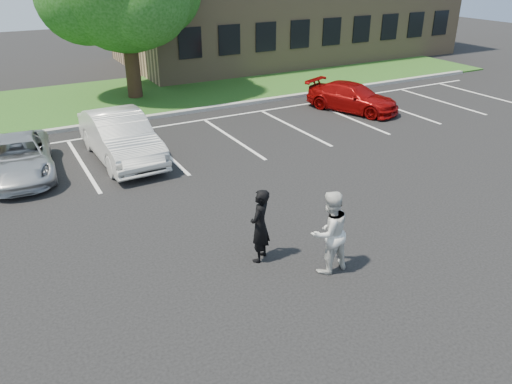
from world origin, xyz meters
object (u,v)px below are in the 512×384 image
man_black_suit (260,226)px  car_white_sedan (121,137)px  car_silver_minivan (18,158)px  car_red_compact (352,97)px  man_white_shirt (329,232)px

man_black_suit → car_white_sedan: bearing=-122.2°
man_black_suit → car_silver_minivan: size_ratio=0.40×
man_black_suit → car_red_compact: bearing=-178.0°
man_white_shirt → car_silver_minivan: size_ratio=0.44×
man_black_suit → car_red_compact: 12.93m
car_red_compact → car_silver_minivan: bearing=160.3°
man_black_suit → car_silver_minivan: man_black_suit is taller
car_white_sedan → car_red_compact: car_white_sedan is taller
man_black_suit → car_silver_minivan: 8.99m
man_black_suit → man_white_shirt: 1.55m
car_white_sedan → car_silver_minivan: bearing=175.0°
man_black_suit → car_silver_minivan: bearing=-101.7°
man_black_suit → car_white_sedan: 7.81m
man_white_shirt → car_red_compact: man_white_shirt is taller
man_black_suit → man_white_shirt: (1.10, -1.09, 0.08)m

